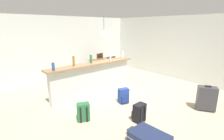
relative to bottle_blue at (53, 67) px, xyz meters
The scene contains 19 objects.
ground_plane 2.15m from the bottle_blue, 14.84° to the right, with size 13.00×13.00×0.05m, color #BCAD8E.
wall_back 3.13m from the bottle_blue, 55.67° to the left, with size 6.60×0.10×2.50m, color silver.
wall_right 4.82m from the bottle_blue, ahead, with size 0.10×6.00×2.50m, color silver.
partition_half_wall 1.42m from the bottle_blue, ahead, with size 2.80×0.20×0.97m, color silver.
bar_countertop 1.28m from the bottle_blue, ahead, with size 2.96×0.40×0.05m, color #93704C.
bottle_blue is the anchor object (origin of this frame).
bottle_amber 0.64m from the bottle_blue, ahead, with size 0.06×0.06×0.28m, color #9E661E.
bottle_green 1.23m from the bottle_blue, ahead, with size 0.07×0.07×0.25m, color #2D6B38.
bottle_clear 1.90m from the bottle_blue, ahead, with size 0.06×0.06×0.21m, color silver.
bottle_white 2.55m from the bottle_blue, ahead, with size 0.07×0.07×0.24m, color silver.
dining_table 3.11m from the bottle_blue, 26.01° to the left, with size 1.10×0.80×0.74m.
dining_chair_near_partition 2.94m from the bottle_blue, 16.99° to the left, with size 0.42×0.42×0.93m.
dining_chair_far_side 3.51m from the bottle_blue, 34.30° to the left, with size 0.48×0.48×0.93m.
pendant_lamp 3.13m from the bottle_blue, 26.36° to the left, with size 0.34×0.34×0.73m.
suitcase_flat_navy 2.80m from the bottle_blue, 75.38° to the right, with size 0.52×0.84×0.22m.
backpack_blue 2.04m from the bottle_blue, 32.51° to the right, with size 0.32×0.30×0.42m.
backpack_black 2.38m from the bottle_blue, 59.02° to the right, with size 0.28×0.26×0.42m.
suitcase_upright_charcoal 3.97m from the bottle_blue, 43.50° to the right, with size 0.43×0.50×0.67m.
backpack_green 1.38m from the bottle_blue, 79.00° to the right, with size 0.33×0.31×0.42m.
Camera 1 is at (-3.39, -3.62, 2.11)m, focal length 27.21 mm.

